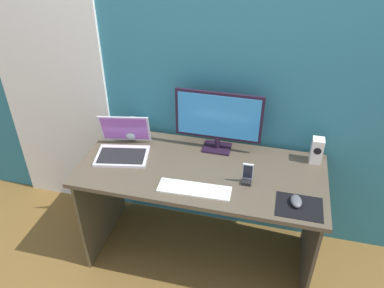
% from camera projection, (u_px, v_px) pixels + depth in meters
% --- Properties ---
extents(ground_plane, '(8.00, 8.00, 0.00)m').
position_uv_depth(ground_plane, '(200.00, 252.00, 2.76)').
color(ground_plane, brown).
extents(wall_back, '(6.00, 0.04, 2.50)m').
position_uv_depth(wall_back, '(216.00, 69.00, 2.38)').
color(wall_back, teal).
rests_on(wall_back, ground_plane).
extents(door_left, '(0.82, 0.02, 2.02)m').
position_uv_depth(door_left, '(53.00, 87.00, 2.72)').
color(door_left, white).
rests_on(door_left, ground_plane).
extents(desk, '(1.50, 0.67, 0.76)m').
position_uv_depth(desk, '(201.00, 188.00, 2.43)').
color(desk, brown).
rests_on(desk, ground_plane).
extents(monitor, '(0.55, 0.14, 0.41)m').
position_uv_depth(monitor, '(218.00, 119.00, 2.40)').
color(monitor, black).
rests_on(monitor, desk).
extents(speaker_right, '(0.07, 0.08, 0.17)m').
position_uv_depth(speaker_right, '(317.00, 150.00, 2.36)').
color(speaker_right, white).
rests_on(speaker_right, desk).
extents(laptop, '(0.38, 0.35, 0.23)m').
position_uv_depth(laptop, '(123.00, 147.00, 2.46)').
color(laptop, silver).
rests_on(laptop, desk).
extents(fishbowl, '(0.16, 0.16, 0.16)m').
position_uv_depth(fishbowl, '(132.00, 128.00, 2.59)').
color(fishbowl, silver).
rests_on(fishbowl, desk).
extents(keyboard_external, '(0.42, 0.14, 0.01)m').
position_uv_depth(keyboard_external, '(194.00, 189.00, 2.17)').
color(keyboard_external, white).
rests_on(keyboard_external, desk).
extents(mousepad, '(0.25, 0.20, 0.00)m').
position_uv_depth(mousepad, '(299.00, 207.00, 2.06)').
color(mousepad, black).
rests_on(mousepad, desk).
extents(mouse, '(0.07, 0.11, 0.04)m').
position_uv_depth(mouse, '(296.00, 201.00, 2.07)').
color(mouse, '#55565B').
rests_on(mouse, mousepad).
extents(phone_in_dock, '(0.06, 0.05, 0.14)m').
position_uv_depth(phone_in_dock, '(247.00, 176.00, 2.20)').
color(phone_in_dock, black).
rests_on(phone_in_dock, desk).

